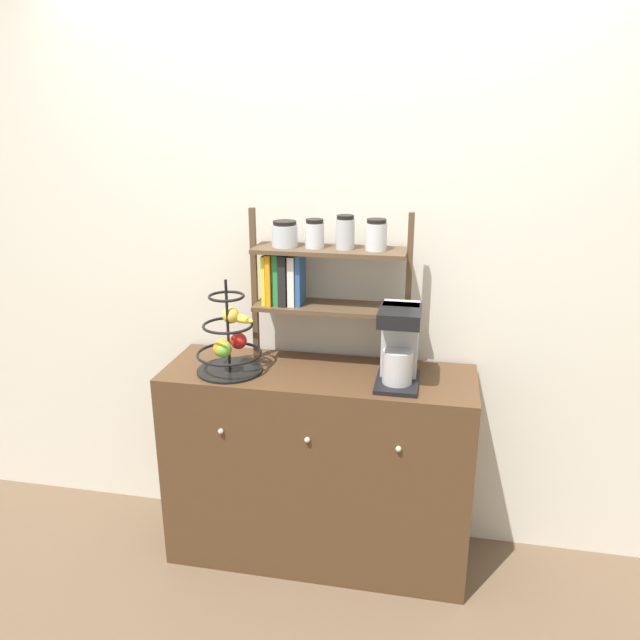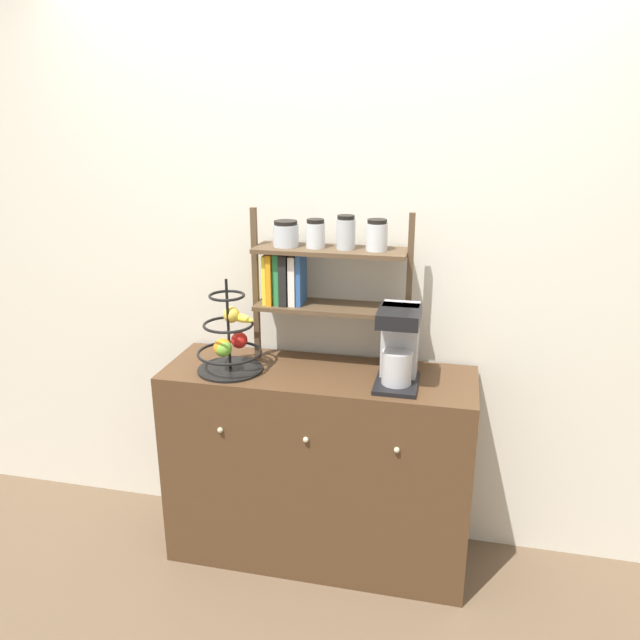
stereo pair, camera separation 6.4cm
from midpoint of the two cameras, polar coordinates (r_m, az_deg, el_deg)
ground_plane at (r=2.97m, az=-0.50°, el=-22.90°), size 12.00×12.00×0.00m
wall_back at (r=2.78m, az=1.71°, el=4.70°), size 7.00×0.05×2.60m
sideboard at (r=2.87m, az=0.50°, el=-13.19°), size 1.33×0.46×0.91m
coffee_maker at (r=2.53m, az=7.94°, el=-2.25°), size 0.17×0.25×0.32m
fruit_stand at (r=2.66m, az=-7.59°, el=-1.98°), size 0.28×0.28×0.40m
shelf_hutch at (r=2.65m, az=0.19°, el=4.88°), size 0.69×0.20×0.67m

